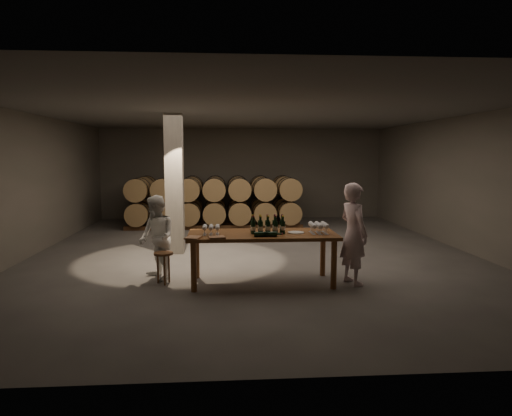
{
  "coord_description": "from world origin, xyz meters",
  "views": [
    {
      "loc": [
        -0.67,
        -10.37,
        2.26
      ],
      "look_at": [
        0.04,
        -0.37,
        1.1
      ],
      "focal_mm": 32.0,
      "sensor_mm": 36.0,
      "label": 1
    }
  ],
  "objects": [
    {
      "name": "room",
      "position": [
        -1.8,
        0.2,
        1.6
      ],
      "size": [
        12.0,
        12.0,
        12.0
      ],
      "color": "#4D4B48",
      "rests_on": "ground"
    },
    {
      "name": "tasting_table",
      "position": [
        0.0,
        -2.5,
        0.8
      ],
      "size": [
        2.6,
        1.1,
        0.9
      ],
      "color": "brown",
      "rests_on": "ground"
    },
    {
      "name": "barrel_stack_back",
      "position": [
        -0.96,
        5.2,
        0.83
      ],
      "size": [
        5.48,
        0.95,
        1.57
      ],
      "color": "#51331B",
      "rests_on": "ground"
    },
    {
      "name": "barrel_stack_front",
      "position": [
        -0.96,
        3.8,
        0.83
      ],
      "size": [
        5.48,
        0.95,
        1.57
      ],
      "color": "#51331B",
      "rests_on": "ground"
    },
    {
      "name": "bottle_cluster",
      "position": [
        0.09,
        -2.51,
        1.01
      ],
      "size": [
        0.6,
        0.23,
        0.32
      ],
      "color": "black",
      "rests_on": "tasting_table"
    },
    {
      "name": "lying_bottles",
      "position": [
        0.03,
        -2.85,
        0.94
      ],
      "size": [
        0.49,
        0.09,
        0.09
      ],
      "color": "black",
      "rests_on": "tasting_table"
    },
    {
      "name": "glass_cluster_left",
      "position": [
        -0.9,
        -2.56,
        1.02
      ],
      "size": [
        0.3,
        0.3,
        0.17
      ],
      "color": "silver",
      "rests_on": "tasting_table"
    },
    {
      "name": "glass_cluster_right",
      "position": [
        0.99,
        -2.56,
        1.04
      ],
      "size": [
        0.31,
        0.42,
        0.19
      ],
      "color": "silver",
      "rests_on": "tasting_table"
    },
    {
      "name": "plate",
      "position": [
        0.59,
        -2.52,
        0.91
      ],
      "size": [
        0.28,
        0.28,
        0.02
      ],
      "primitive_type": "cylinder",
      "color": "silver",
      "rests_on": "tasting_table"
    },
    {
      "name": "notebook_near",
      "position": [
        -0.79,
        -2.95,
        0.92
      ],
      "size": [
        0.29,
        0.25,
        0.03
      ],
      "primitive_type": "cube",
      "rotation": [
        0.0,
        0.0,
        0.2
      ],
      "color": "brown",
      "rests_on": "tasting_table"
    },
    {
      "name": "notebook_corner",
      "position": [
        -1.18,
        -2.92,
        0.91
      ],
      "size": [
        0.3,
        0.34,
        0.02
      ],
      "primitive_type": "cube",
      "rotation": [
        0.0,
        0.0,
        -0.26
      ],
      "color": "brown",
      "rests_on": "tasting_table"
    },
    {
      "name": "pen",
      "position": [
        -0.77,
        -2.9,
        0.91
      ],
      "size": [
        0.15,
        0.02,
        0.01
      ],
      "primitive_type": "cylinder",
      "rotation": [
        0.0,
        1.57,
        0.07
      ],
      "color": "black",
      "rests_on": "tasting_table"
    },
    {
      "name": "stool",
      "position": [
        -1.74,
        -2.41,
        0.46
      ],
      "size": [
        0.34,
        0.34,
        0.56
      ],
      "rotation": [
        0.0,
        0.0,
        0.24
      ],
      "color": "#51331B",
      "rests_on": "ground"
    },
    {
      "name": "person_man",
      "position": [
        1.59,
        -2.63,
        0.89
      ],
      "size": [
        0.63,
        0.76,
        1.79
      ],
      "primitive_type": "imported",
      "rotation": [
        0.0,
        0.0,
        1.93
      ],
      "color": "silver",
      "rests_on": "ground"
    },
    {
      "name": "person_woman",
      "position": [
        -1.9,
        -2.12,
        0.77
      ],
      "size": [
        0.89,
        0.95,
        1.55
      ],
      "primitive_type": "imported",
      "rotation": [
        0.0,
        0.0,
        -1.03
      ],
      "color": "white",
      "rests_on": "ground"
    }
  ]
}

